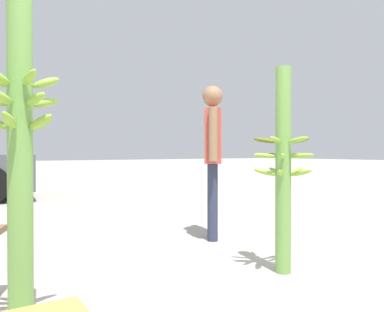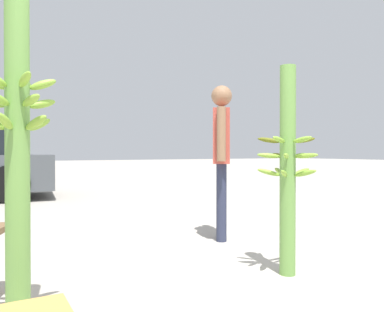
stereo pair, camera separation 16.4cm
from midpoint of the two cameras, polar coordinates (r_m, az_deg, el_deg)
banana_stalk_left at (r=2.09m, az=-26.79°, el=-0.11°), size 0.39×0.39×1.73m
banana_stalk_center at (r=2.94m, az=12.18°, el=-1.82°), size 0.46×0.46×1.58m
vendor_person at (r=3.98m, az=1.96°, el=1.45°), size 0.40×0.52×1.63m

